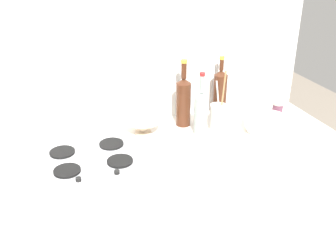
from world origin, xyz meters
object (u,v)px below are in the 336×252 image
stovetop_hob (91,159)px  wine_bottle_mid_left (220,92)px  plate_stack (267,125)px  condiment_jar_front (277,109)px  wine_bottle_leftmost (183,100)px  mixing_bowl (143,126)px  butter_dish (183,162)px  utensil_crock (218,116)px  wine_bottle_mid_right (201,112)px

stovetop_hob → wine_bottle_mid_left: (0.79, 0.27, 0.12)m
plate_stack → condiment_jar_front: bearing=43.3°
plate_stack → wine_bottle_leftmost: size_ratio=0.64×
wine_bottle_leftmost → condiment_jar_front: 0.56m
wine_bottle_mid_left → wine_bottle_leftmost: bearing=-168.2°
mixing_bowl → butter_dish: mixing_bowl is taller
wine_bottle_mid_left → stovetop_hob: bearing=-161.0°
butter_dish → mixing_bowl: bearing=100.0°
plate_stack → condiment_jar_front: condiment_jar_front is taller
stovetop_hob → utensil_crock: utensil_crock is taller
wine_bottle_leftmost → utensil_crock: wine_bottle_leftmost is taller
mixing_bowl → wine_bottle_leftmost: bearing=6.2°
wine_bottle_leftmost → butter_dish: size_ratio=2.77×
wine_bottle_mid_left → mixing_bowl: (-0.48, -0.08, -0.10)m
wine_bottle_leftmost → mixing_bowl: size_ratio=1.91×
butter_dish → wine_bottle_leftmost: bearing=68.2°
wine_bottle_mid_right → mixing_bowl: size_ratio=1.73×
butter_dish → wine_bottle_mid_right: bearing=53.9°
mixing_bowl → condiment_jar_front: 0.78m
wine_bottle_leftmost → mixing_bowl: 0.26m
plate_stack → wine_bottle_mid_left: size_ratio=0.67×
wine_bottle_mid_left → mixing_bowl: bearing=-171.0°
wine_bottle_leftmost → wine_bottle_mid_right: wine_bottle_leftmost is taller
wine_bottle_mid_right → butter_dish: wine_bottle_mid_right is taller
mixing_bowl → plate_stack: bearing=-19.5°
wine_bottle_mid_right → utensil_crock: 0.12m
butter_dish → stovetop_hob: bearing=152.8°
wine_bottle_leftmost → mixing_bowl: wine_bottle_leftmost is taller
utensil_crock → condiment_jar_front: bearing=3.0°
wine_bottle_mid_left → utensil_crock: (-0.08, -0.15, -0.07)m
wine_bottle_mid_left → condiment_jar_front: (0.30, -0.13, -0.09)m
stovetop_hob → mixing_bowl: bearing=32.1°
stovetop_hob → wine_bottle_mid_right: wine_bottle_mid_right is taller
plate_stack → mixing_bowl: plate_stack is taller
wine_bottle_mid_right → condiment_jar_front: bearing=4.5°
wine_bottle_leftmost → utensil_crock: size_ratio=1.16×
stovetop_hob → wine_bottle_mid_right: bearing=9.4°
utensil_crock → plate_stack: bearing=-32.4°
plate_stack → wine_bottle_mid_right: wine_bottle_mid_right is taller
wine_bottle_leftmost → wine_bottle_mid_left: size_ratio=1.06×
wine_bottle_leftmost → condiment_jar_front: bearing=-8.7°
plate_stack → mixing_bowl: 0.65m
wine_bottle_mid_right → utensil_crock: (0.11, 0.02, -0.05)m
plate_stack → wine_bottle_mid_left: (-0.13, 0.29, 0.10)m
condiment_jar_front → wine_bottle_leftmost: bearing=171.3°
stovetop_hob → wine_bottle_mid_right: size_ratio=1.41×
stovetop_hob → wine_bottle_mid_left: bearing=19.0°
mixing_bowl → butter_dish: (0.07, -0.39, -0.01)m
wine_bottle_leftmost → wine_bottle_mid_left: 0.25m
condiment_jar_front → utensil_crock: bearing=-177.0°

